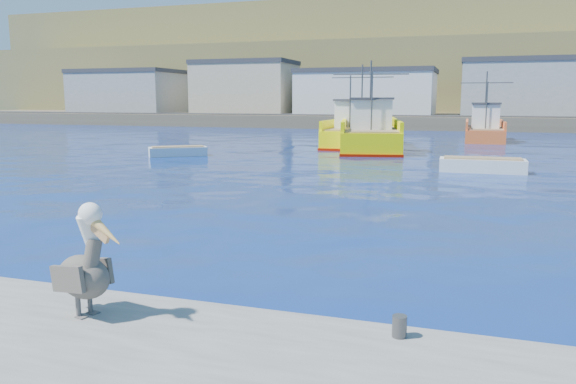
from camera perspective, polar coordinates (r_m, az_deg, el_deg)
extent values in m
plane|color=#071E53|center=(11.92, -1.45, -8.57)|extent=(260.00, 260.00, 0.00)
cylinder|color=#4C4C4C|center=(7.93, 11.26, -13.24)|extent=(0.20, 0.20, 0.30)
cube|color=brown|center=(82.83, 15.45, 7.11)|extent=(160.00, 30.00, 1.60)
cube|color=olive|center=(108.78, 16.23, 10.29)|extent=(180.00, 40.00, 14.00)
cube|color=olive|center=(128.95, 16.64, 12.31)|extent=(200.00, 40.00, 24.00)
cube|color=#2D2D2D|center=(71.82, 15.06, 7.50)|extent=(150.00, 5.00, 0.10)
cube|color=gray|center=(93.37, -15.96, 9.64)|extent=(16.00, 10.00, 6.00)
cube|color=#333338|center=(93.46, -16.05, 11.67)|extent=(16.32, 10.20, 0.60)
cube|color=tan|center=(83.95, -4.36, 10.38)|extent=(14.00, 9.00, 7.00)
cube|color=#333338|center=(84.10, -4.40, 12.97)|extent=(14.28, 9.18, 0.60)
cube|color=silver|center=(78.90, 8.01, 9.83)|extent=(18.00, 11.00, 5.50)
cube|color=#333338|center=(78.99, 8.07, 12.04)|extent=(18.36, 11.22, 0.60)
cube|color=gray|center=(77.95, 22.87, 9.57)|extent=(15.00, 10.00, 6.50)
cube|color=#333338|center=(78.08, 23.03, 12.17)|extent=(15.30, 10.20, 0.60)
cube|color=#F3EB02|center=(45.37, 7.16, 5.59)|extent=(3.75, 10.81, 1.40)
cube|color=#F3EB02|center=(45.00, 9.30, 6.85)|extent=(0.38, 10.54, 0.70)
cube|color=#F3EB02|center=(45.69, 5.10, 6.97)|extent=(0.38, 10.54, 0.70)
cube|color=#921100|center=(45.42, 7.14, 4.78)|extent=(3.83, 11.02, 0.25)
cube|color=#8C7251|center=(45.33, 7.18, 6.54)|extent=(3.46, 10.37, 0.10)
cube|color=white|center=(43.71, 6.77, 7.82)|extent=(2.55, 2.73, 2.00)
cube|color=#333338|center=(43.70, 6.80, 9.26)|extent=(2.73, 3.05, 0.15)
cylinder|color=#4C4C4C|center=(46.33, 7.52, 9.62)|extent=(0.12, 0.12, 5.00)
cylinder|color=#4C4C4C|center=(42.12, 6.33, 8.99)|extent=(0.10, 0.10, 4.00)
cylinder|color=#4C4C4C|center=(46.36, 7.56, 11.48)|extent=(5.02, 0.16, 0.08)
cube|color=#F3EB02|center=(42.14, 8.31, 5.35)|extent=(6.13, 12.15, 1.51)
cube|color=#F3EB02|center=(42.16, 10.92, 6.79)|extent=(2.38, 11.21, 0.70)
cube|color=#F3EB02|center=(42.08, 5.76, 6.90)|extent=(2.38, 11.21, 0.70)
cube|color=#921100|center=(42.20, 8.28, 4.40)|extent=(6.25, 12.39, 0.25)
cube|color=#8C7251|center=(42.09, 8.33, 6.45)|extent=(5.72, 11.63, 0.10)
cube|color=white|center=(40.32, 8.42, 7.81)|extent=(3.30, 3.38, 2.00)
cube|color=#333338|center=(40.30, 8.46, 9.37)|extent=(3.56, 3.76, 0.15)
cylinder|color=#4C4C4C|center=(43.20, 8.38, 9.77)|extent=(0.14, 0.14, 5.00)
cylinder|color=#4C4C4C|center=(38.56, 8.51, 9.08)|extent=(0.12, 0.12, 4.00)
cylinder|color=#4C4C4C|center=(43.24, 8.43, 11.76)|extent=(5.52, 1.14, 0.08)
cube|color=orange|center=(53.08, 19.29, 5.53)|extent=(3.24, 8.52, 1.10)
cube|color=orange|center=(53.10, 20.97, 6.41)|extent=(0.25, 8.33, 0.70)
cube|color=orange|center=(53.01, 17.72, 6.59)|extent=(0.25, 8.33, 0.70)
cube|color=#8C7251|center=(53.05, 19.33, 6.18)|extent=(2.99, 8.18, 0.10)
cube|color=white|center=(51.73, 19.43, 7.27)|extent=(2.25, 2.14, 2.00)
cube|color=#333338|center=(51.71, 19.49, 8.49)|extent=(2.41, 2.40, 0.15)
cylinder|color=#4C4C4C|center=(53.84, 19.44, 8.83)|extent=(0.12, 0.12, 5.00)
cylinder|color=#4C4C4C|center=(50.44, 19.52, 8.25)|extent=(0.10, 0.10, 4.00)
cylinder|color=#4C4C4C|center=(53.85, 19.53, 10.42)|extent=(4.46, 0.11, 0.08)
cube|color=silver|center=(37.29, -11.12, 3.95)|extent=(3.73, 3.17, 0.73)
cube|color=#8C7251|center=(37.25, -11.14, 4.55)|extent=(3.27, 2.73, 0.07)
cube|color=silver|center=(30.22, 19.11, 2.41)|extent=(4.22, 1.56, 0.84)
cube|color=#8C7251|center=(30.17, 19.16, 3.26)|extent=(3.79, 1.24, 0.08)
cylinder|color=#595451|center=(8.99, -20.53, -10.82)|extent=(0.09, 0.09, 0.33)
cube|color=#595451|center=(9.00, -20.25, -11.83)|extent=(0.19, 0.17, 0.02)
cylinder|color=#595451|center=(9.11, -19.47, -10.49)|extent=(0.09, 0.09, 0.33)
cube|color=#595451|center=(9.12, -19.19, -11.49)|extent=(0.19, 0.17, 0.02)
ellipsoid|color=#38332D|center=(8.89, -20.04, -8.09)|extent=(1.06, 0.79, 0.65)
cube|color=#38332D|center=(8.77, -21.49, -8.23)|extent=(0.72, 0.26, 0.48)
cube|color=#38332D|center=(9.05, -18.89, -7.53)|extent=(0.72, 0.26, 0.48)
cube|color=#38332D|center=(9.24, -21.58, -8.02)|extent=(0.29, 0.24, 0.14)
cylinder|color=#38332D|center=(8.63, -19.28, -6.13)|extent=(0.30, 0.38, 0.52)
cylinder|color=white|center=(8.58, -19.66, -3.59)|extent=(0.29, 0.38, 0.49)
ellipsoid|color=white|center=(8.47, -19.44, -2.09)|extent=(0.45, 0.39, 0.33)
cone|color=gold|center=(8.29, -18.11, -3.74)|extent=(0.67, 0.33, 0.45)
cube|color=tan|center=(8.39, -18.60, -3.92)|extent=(0.40, 0.16, 0.29)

